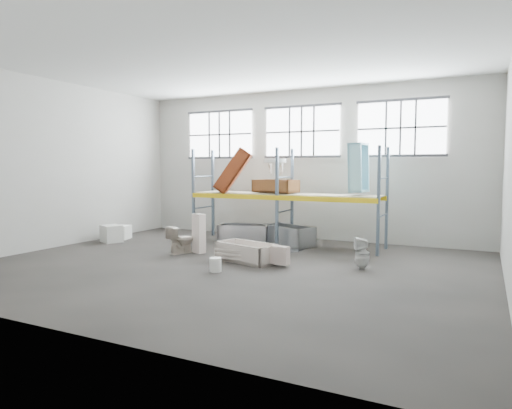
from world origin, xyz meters
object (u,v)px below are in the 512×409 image
Objects in this scene: cistern_tall at (199,233)px; blue_tub_upright at (359,168)px; steel_tub_right at (289,235)px; carton_near at (111,234)px; bucket at (215,265)px; steel_tub_left at (244,233)px; toilet_beige at (181,240)px; toilet_white at (362,253)px; bathtub_beige at (247,252)px; rust_tub_flat at (276,186)px.

blue_tub_upright reaches higher than cistern_tall.
carton_near is (-5.35, -2.04, -0.03)m from steel_tub_right.
carton_near is (-5.23, 2.10, 0.11)m from bucket.
steel_tub_left is (0.28, 2.15, -0.26)m from cistern_tall.
toilet_beige is 0.49× the size of steel_tub_left.
bucket is (2.06, -1.51, -0.23)m from toilet_beige.
steel_tub_right is 4.15m from bucket.
steel_tub_left is at bearing -172.33° from steel_tub_right.
blue_tub_upright reaches higher than steel_tub_left.
toilet_beige is 2.40× the size of bucket.
toilet_beige is at bearing -105.89° from steel_tub_left.
steel_tub_right is at bearing -176.30° from blue_tub_upright.
toilet_white is at bearing -73.39° from blue_tub_upright.
bathtub_beige is 2.09× the size of toilet_beige.
blue_tub_upright is at bearing 54.78° from cistern_tall.
steel_tub_left is at bearing 135.22° from bathtub_beige.
cistern_tall is 3.03m from rust_tub_flat.
toilet_beige is 0.55× the size of blue_tub_upright.
carton_near is at bearing -163.72° from blue_tub_upright.
cistern_tall is 0.69× the size of steel_tub_left.
steel_tub_right reaches higher than steel_tub_left.
toilet_white is 0.54× the size of blue_tub_upright.
carton_near is at bearing -172.45° from bathtub_beige.
toilet_white is at bearing 21.98° from cistern_tall.
steel_tub_right is at bearing -10.28° from rust_tub_flat.
blue_tub_upright is (2.61, 0.05, 0.57)m from rust_tub_flat.
toilet_white is at bearing 31.04° from bucket.
rust_tub_flat reaches higher than toilet_beige.
steel_tub_left is at bearing -84.19° from toilet_beige.
toilet_white is 4.39m from rust_tub_flat.
cistern_tall is at bearing -178.47° from bathtub_beige.
blue_tub_upright is (2.11, 2.93, 2.16)m from bathtub_beige.
carton_near is (-3.58, 0.31, -0.28)m from cistern_tall.
toilet_beige reaches higher than carton_near.
rust_tub_flat is 1.00× the size of blue_tub_upright.
bathtub_beige is 0.99× the size of steel_tub_right.
rust_tub_flat is (-3.35, 2.45, 1.44)m from toilet_white.
bucket is at bearing -70.94° from steel_tub_left.
steel_tub_left is 4.17m from blue_tub_upright.
rust_tub_flat is at bearing 95.12° from bucket.
cistern_tall reaches higher than toilet_white.
blue_tub_upright is (2.11, 0.14, 2.10)m from steel_tub_right.
toilet_white is at bearing -2.21° from carton_near.
toilet_beige is 3.51m from rust_tub_flat.
blue_tub_upright is (-0.74, 2.49, 2.02)m from toilet_white.
cistern_tall reaches higher than toilet_beige.
steel_tub_right reaches higher than bathtub_beige.
toilet_beige reaches higher than steel_tub_left.
blue_tub_upright is at bearing -125.37° from toilet_beige.
toilet_white is 1.19× the size of carton_near.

